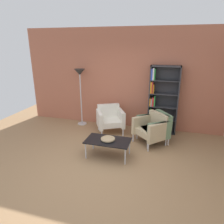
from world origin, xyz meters
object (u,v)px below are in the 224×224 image
object	(u,v)px
armchair_by_bookshelf	(152,128)
floor_lamp_torchiere	(80,79)
bookshelf_tall	(161,100)
armchair_corner_red	(155,127)
decorative_bowl	(108,139)
coffee_table_low	(108,141)
armchair_spare_guest	(110,118)

from	to	relation	value
armchair_by_bookshelf	floor_lamp_torchiere	bearing A→B (deg)	-154.88
armchair_by_bookshelf	floor_lamp_torchiere	world-z (taller)	floor_lamp_torchiere
bookshelf_tall	armchair_corner_red	world-z (taller)	bookshelf_tall
armchair_by_bookshelf	armchair_corner_red	distance (m)	0.13
decorative_bowl	floor_lamp_torchiere	distance (m)	2.38
coffee_table_low	decorative_bowl	bearing A→B (deg)	86.42
decorative_bowl	armchair_spare_guest	bearing A→B (deg)	104.79
coffee_table_low	armchair_corner_red	size ratio (longest dim) A/B	1.06
armchair_corner_red	armchair_by_bookshelf	bearing A→B (deg)	-71.42
bookshelf_tall	armchair_corner_red	distance (m)	0.90
coffee_table_low	armchair_spare_guest	distance (m)	1.36
coffee_table_low	armchair_spare_guest	world-z (taller)	armchair_spare_guest
armchair_corner_red	bookshelf_tall	bearing A→B (deg)	141.03
armchair_corner_red	decorative_bowl	bearing A→B (deg)	-77.12
armchair_spare_guest	armchair_corner_red	xyz separation A→B (m)	(1.30, -0.27, 0.00)
coffee_table_low	floor_lamp_torchiere	bearing A→B (deg)	129.81
armchair_spare_guest	coffee_table_low	bearing A→B (deg)	-103.49
decorative_bowl	floor_lamp_torchiere	xyz separation A→B (m)	(-1.38, 1.66, 1.01)
decorative_bowl	armchair_by_bookshelf	distance (m)	1.28
bookshelf_tall	coffee_table_low	distance (m)	2.11
armchair_spare_guest	armchair_corner_red	size ratio (longest dim) A/B	0.98
bookshelf_tall	armchair_spare_guest	world-z (taller)	bookshelf_tall
armchair_by_bookshelf	coffee_table_low	bearing A→B (deg)	-90.37
decorative_bowl	armchair_spare_guest	size ratio (longest dim) A/B	0.34
coffee_table_low	armchair_spare_guest	size ratio (longest dim) A/B	1.08
bookshelf_tall	coffee_table_low	size ratio (longest dim) A/B	1.90
armchair_spare_guest	bookshelf_tall	bearing A→B (deg)	-9.66
armchair_spare_guest	floor_lamp_torchiere	xyz separation A→B (m)	(-1.04, 0.35, 1.03)
armchair_spare_guest	floor_lamp_torchiere	distance (m)	1.50
bookshelf_tall	coffee_table_low	bearing A→B (deg)	-119.78
decorative_bowl	floor_lamp_torchiere	size ratio (longest dim) A/B	0.18
bookshelf_tall	floor_lamp_torchiere	world-z (taller)	bookshelf_tall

